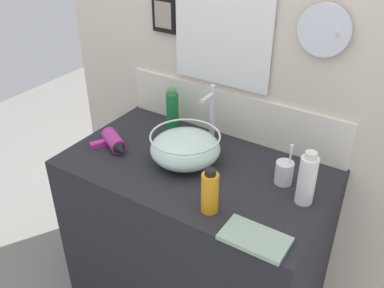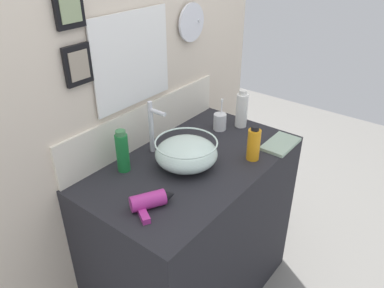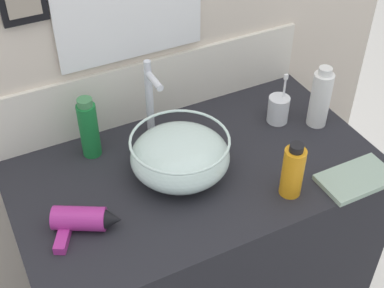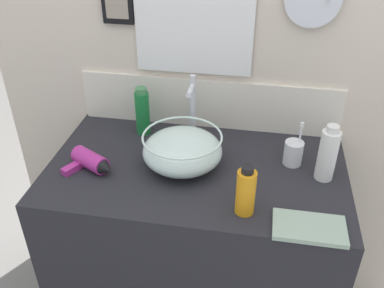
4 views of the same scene
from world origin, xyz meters
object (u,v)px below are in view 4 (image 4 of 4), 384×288
hand_towel (309,228)px  glass_bowl_sink (182,150)px  shampoo_bottle (328,154)px  lotion_bottle (142,112)px  faucet (192,104)px  toothbrush_cup (293,153)px  hair_drier (92,162)px  spray_bottle (246,191)px

hand_towel → glass_bowl_sink: bearing=149.4°
shampoo_bottle → hand_towel: size_ratio=0.96×
glass_bowl_sink → lotion_bottle: 0.29m
faucet → hand_towel: size_ratio=1.21×
faucet → toothbrush_cup: faucet is taller
glass_bowl_sink → faucet: size_ratio=1.09×
glass_bowl_sink → lotion_bottle: lotion_bottle is taller
hair_drier → toothbrush_cup: toothbrush_cup is taller
glass_bowl_sink → spray_bottle: spray_bottle is taller
hair_drier → spray_bottle: (0.56, -0.13, 0.05)m
spray_bottle → lotion_bottle: bearing=137.1°
faucet → shampoo_bottle: bearing=-20.7°
shampoo_bottle → hand_towel: shampoo_bottle is taller
toothbrush_cup → hand_towel: (0.04, -0.34, -0.04)m
faucet → lotion_bottle: bearing=-178.8°
glass_bowl_sink → hair_drier: size_ratio=1.43×
faucet → toothbrush_cup: size_ratio=1.52×
faucet → lotion_bottle: 0.21m
glass_bowl_sink → toothbrush_cup: size_ratio=1.65×
shampoo_bottle → lotion_bottle: bearing=165.2°
hair_drier → hand_towel: 0.78m
hair_drier → lotion_bottle: bearing=67.7°
shampoo_bottle → spray_bottle: bearing=-139.1°
glass_bowl_sink → spray_bottle: size_ratio=1.65×
spray_bottle → hand_towel: 0.22m
faucet → hand_towel: 0.65m
toothbrush_cup → spray_bottle: (-0.15, -0.29, 0.03)m
faucet → spray_bottle: (0.24, -0.41, -0.07)m
lotion_bottle → spray_bottle: bearing=-42.9°
hair_drier → toothbrush_cup: (0.71, 0.16, 0.02)m
spray_bottle → lotion_bottle: 0.60m
spray_bottle → toothbrush_cup: bearing=62.3°
faucet → spray_bottle: size_ratio=1.51×
hair_drier → shampoo_bottle: 0.82m
toothbrush_cup → faucet: bearing=162.9°
glass_bowl_sink → toothbrush_cup: 0.40m
faucet → shampoo_bottle: faucet is taller
spray_bottle → hand_towel: bearing=-13.7°
shampoo_bottle → toothbrush_cup: bearing=147.3°
hair_drier → shampoo_bottle: bearing=6.6°
faucet → lotion_bottle: (-0.20, -0.00, -0.05)m
faucet → hair_drier: 0.44m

